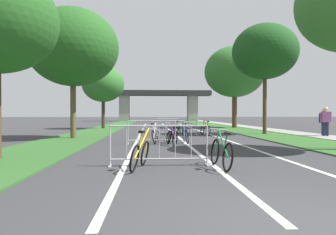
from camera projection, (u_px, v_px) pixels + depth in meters
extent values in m
plane|color=#333335|center=(292.00, 229.00, 3.57)|extent=(300.00, 300.00, 0.00)
cube|color=#2D5B26|center=(110.00, 127.00, 31.20)|extent=(3.07, 68.46, 0.05)
cube|color=#2D5B26|center=(222.00, 127.00, 31.85)|extent=(3.07, 68.46, 0.05)
cube|color=gray|center=(246.00, 127.00, 31.99)|extent=(1.95, 68.46, 0.08)
cube|color=silver|center=(172.00, 132.00, 23.33)|extent=(0.14, 39.61, 0.01)
cube|color=silver|center=(202.00, 132.00, 23.47)|extent=(0.14, 39.61, 0.01)
cube|color=silver|center=(141.00, 132.00, 23.20)|extent=(0.14, 39.61, 0.01)
cube|color=#2D2D30|center=(159.00, 93.00, 59.99)|extent=(20.12, 3.39, 0.95)
cube|color=gray|center=(124.00, 108.00, 59.64)|extent=(1.87, 2.40, 4.94)
cube|color=gray|center=(192.00, 108.00, 60.40)|extent=(1.87, 2.40, 4.94)
cylinder|color=brown|center=(73.00, 110.00, 16.69)|extent=(0.30, 0.30, 3.08)
ellipsoid|color=#23561E|center=(73.00, 47.00, 16.65)|extent=(4.89, 4.89, 4.16)
cylinder|color=#3D2D1E|center=(103.00, 114.00, 28.22)|extent=(0.31, 0.31, 2.63)
ellipsoid|color=#2D6628|center=(103.00, 84.00, 28.20)|extent=(3.83, 3.83, 3.25)
cylinder|color=#4C3823|center=(265.00, 105.00, 20.21)|extent=(0.25, 0.25, 3.82)
ellipsoid|color=#194719|center=(265.00, 52.00, 20.17)|extent=(4.23, 4.23, 3.59)
cylinder|color=#4C3823|center=(234.00, 111.00, 29.69)|extent=(0.47, 0.47, 3.24)
ellipsoid|color=#2D6628|center=(235.00, 72.00, 29.65)|extent=(5.74, 5.74, 4.88)
cylinder|color=#ADADB2|center=(110.00, 146.00, 7.85)|extent=(0.04, 0.04, 1.05)
cube|color=#ADADB2|center=(110.00, 166.00, 7.85)|extent=(0.07, 0.44, 0.03)
cylinder|color=#ADADB2|center=(207.00, 145.00, 8.02)|extent=(0.04, 0.04, 1.05)
cube|color=#ADADB2|center=(207.00, 165.00, 8.03)|extent=(0.07, 0.44, 0.03)
cylinder|color=#ADADB2|center=(159.00, 126.00, 7.93)|extent=(2.48, 0.07, 0.04)
cylinder|color=#ADADB2|center=(159.00, 159.00, 7.94)|extent=(2.48, 0.07, 0.04)
cylinder|color=#ADADB2|center=(127.00, 142.00, 7.88)|extent=(0.02, 0.02, 0.87)
cylinder|color=#ADADB2|center=(143.00, 142.00, 7.90)|extent=(0.02, 0.02, 0.87)
cylinder|color=#ADADB2|center=(159.00, 142.00, 7.93)|extent=(0.02, 0.02, 0.87)
cylinder|color=#ADADB2|center=(175.00, 142.00, 7.96)|extent=(0.02, 0.02, 0.87)
cylinder|color=#ADADB2|center=(191.00, 142.00, 7.99)|extent=(0.02, 0.02, 0.87)
cylinder|color=#ADADB2|center=(128.00, 132.00, 13.61)|extent=(0.04, 0.04, 1.05)
cube|color=#ADADB2|center=(128.00, 144.00, 13.61)|extent=(0.07, 0.44, 0.03)
cylinder|color=#ADADB2|center=(184.00, 132.00, 13.78)|extent=(0.04, 0.04, 1.05)
cube|color=#ADADB2|center=(184.00, 144.00, 13.79)|extent=(0.07, 0.44, 0.03)
cylinder|color=#ADADB2|center=(156.00, 121.00, 13.69)|extent=(2.48, 0.07, 0.04)
cylinder|color=#ADADB2|center=(156.00, 140.00, 13.70)|extent=(2.48, 0.07, 0.04)
cylinder|color=#ADADB2|center=(137.00, 130.00, 13.63)|extent=(0.02, 0.02, 0.87)
cylinder|color=#ADADB2|center=(147.00, 130.00, 13.66)|extent=(0.02, 0.02, 0.87)
cylinder|color=#ADADB2|center=(156.00, 130.00, 13.69)|extent=(0.02, 0.02, 0.87)
cylinder|color=#ADADB2|center=(166.00, 130.00, 13.72)|extent=(0.02, 0.02, 0.87)
cylinder|color=#ADADB2|center=(175.00, 130.00, 13.75)|extent=(0.02, 0.02, 0.87)
cylinder|color=#ADADB2|center=(157.00, 127.00, 19.47)|extent=(0.04, 0.04, 1.05)
cube|color=#ADADB2|center=(157.00, 135.00, 19.47)|extent=(0.06, 0.44, 0.03)
cylinder|color=#ADADB2|center=(196.00, 127.00, 19.59)|extent=(0.04, 0.04, 1.05)
cube|color=#ADADB2|center=(196.00, 135.00, 19.60)|extent=(0.06, 0.44, 0.03)
cylinder|color=#ADADB2|center=(177.00, 119.00, 19.52)|extent=(2.48, 0.05, 0.04)
cylinder|color=#ADADB2|center=(177.00, 132.00, 19.53)|extent=(2.48, 0.05, 0.04)
cylinder|color=#ADADB2|center=(164.00, 126.00, 19.49)|extent=(0.02, 0.02, 0.87)
cylinder|color=#ADADB2|center=(170.00, 126.00, 19.51)|extent=(0.02, 0.02, 0.87)
cylinder|color=#ADADB2|center=(177.00, 125.00, 19.53)|extent=(0.02, 0.02, 0.87)
cylinder|color=#ADADB2|center=(183.00, 125.00, 19.55)|extent=(0.02, 0.02, 0.87)
cylinder|color=#ADADB2|center=(190.00, 125.00, 19.57)|extent=(0.02, 0.02, 0.87)
torus|color=black|center=(187.00, 137.00, 13.70)|extent=(0.12, 0.66, 0.65)
torus|color=black|center=(184.00, 135.00, 14.75)|extent=(0.12, 0.66, 0.65)
cylinder|color=#1E389E|center=(185.00, 129.00, 14.20)|extent=(0.13, 1.02, 0.63)
cylinder|color=#1E389E|center=(185.00, 131.00, 14.00)|extent=(0.11, 0.13, 0.62)
cylinder|color=#1E389E|center=(186.00, 137.00, 13.87)|extent=(0.03, 0.34, 0.08)
cylinder|color=#1E389E|center=(183.00, 129.00, 14.72)|extent=(0.10, 0.10, 0.60)
cube|color=black|center=(185.00, 124.00, 13.95)|extent=(0.11, 0.24, 0.06)
cylinder|color=#99999E|center=(183.00, 123.00, 14.69)|extent=(0.48, 0.04, 0.08)
torus|color=black|center=(154.00, 137.00, 13.63)|extent=(0.30, 0.65, 0.63)
torus|color=black|center=(158.00, 136.00, 14.62)|extent=(0.30, 0.65, 0.63)
cylinder|color=silver|center=(155.00, 130.00, 14.11)|extent=(0.12, 0.97, 0.62)
cylinder|color=silver|center=(154.00, 131.00, 13.92)|extent=(0.18, 0.09, 0.63)
cylinder|color=silver|center=(155.00, 137.00, 13.79)|extent=(0.10, 0.32, 0.07)
cylinder|color=silver|center=(157.00, 129.00, 14.60)|extent=(0.16, 0.06, 0.59)
cube|color=black|center=(152.00, 124.00, 13.89)|extent=(0.16, 0.26, 0.07)
cylinder|color=#99999E|center=(155.00, 123.00, 14.58)|extent=(0.55, 0.14, 0.14)
torus|color=black|center=(228.00, 157.00, 7.11)|extent=(0.18, 0.69, 0.68)
torus|color=black|center=(215.00, 152.00, 8.16)|extent=(0.18, 0.69, 0.68)
cylinder|color=#1E7238|center=(223.00, 142.00, 7.61)|extent=(0.05, 1.04, 0.62)
cylinder|color=#1E7238|center=(225.00, 146.00, 7.41)|extent=(0.13, 0.12, 0.58)
cylinder|color=#1E7238|center=(225.00, 157.00, 7.28)|extent=(0.06, 0.35, 0.08)
cylinder|color=#1E7238|center=(217.00, 141.00, 8.14)|extent=(0.12, 0.09, 0.59)
cube|color=black|center=(227.00, 134.00, 7.37)|extent=(0.12, 0.25, 0.06)
cylinder|color=#99999E|center=(218.00, 129.00, 8.12)|extent=(0.48, 0.06, 0.09)
torus|color=black|center=(177.00, 130.00, 19.50)|extent=(0.32, 0.66, 0.63)
torus|color=black|center=(179.00, 129.00, 20.56)|extent=(0.32, 0.66, 0.63)
cylinder|color=#197A7F|center=(177.00, 125.00, 20.02)|extent=(0.16, 1.06, 0.64)
cylinder|color=#197A7F|center=(177.00, 126.00, 19.81)|extent=(0.19, 0.09, 0.61)
cylinder|color=#197A7F|center=(177.00, 130.00, 19.67)|extent=(0.12, 0.35, 0.07)
cylinder|color=#197A7F|center=(178.00, 125.00, 20.55)|extent=(0.17, 0.05, 0.62)
cube|color=black|center=(176.00, 121.00, 19.78)|extent=(0.16, 0.26, 0.07)
cylinder|color=#99999E|center=(177.00, 120.00, 20.53)|extent=(0.45, 0.14, 0.12)
torus|color=black|center=(177.00, 131.00, 18.63)|extent=(0.17, 0.65, 0.64)
torus|color=black|center=(174.00, 130.00, 19.62)|extent=(0.17, 0.65, 0.64)
cylinder|color=#B7B7BC|center=(176.00, 126.00, 19.10)|extent=(0.04, 0.97, 0.58)
cylinder|color=#B7B7BC|center=(177.00, 126.00, 18.91)|extent=(0.13, 0.11, 0.62)
cylinder|color=#B7B7BC|center=(176.00, 131.00, 18.79)|extent=(0.06, 0.33, 0.08)
cylinder|color=#B7B7BC|center=(175.00, 126.00, 19.60)|extent=(0.12, 0.09, 0.55)
cube|color=black|center=(177.00, 121.00, 18.88)|extent=(0.12, 0.25, 0.06)
cylinder|color=#99999E|center=(175.00, 122.00, 19.57)|extent=(0.53, 0.07, 0.09)
torus|color=black|center=(135.00, 158.00, 7.00)|extent=(0.29, 0.67, 0.65)
torus|color=black|center=(145.00, 153.00, 7.99)|extent=(0.29, 0.67, 0.65)
cylinder|color=gold|center=(142.00, 143.00, 7.46)|extent=(0.36, 0.93, 0.67)
cylinder|color=gold|center=(140.00, 145.00, 7.27)|extent=(0.14, 0.14, 0.65)
cylinder|color=gold|center=(136.00, 159.00, 7.16)|extent=(0.09, 0.32, 0.08)
cylinder|color=gold|center=(147.00, 141.00, 7.95)|extent=(0.14, 0.12, 0.64)
cube|color=black|center=(142.00, 132.00, 7.23)|extent=(0.16, 0.26, 0.07)
cylinder|color=#99999E|center=(149.00, 129.00, 7.91)|extent=(0.51, 0.14, 0.12)
torus|color=black|center=(175.00, 139.00, 12.76)|extent=(0.26, 0.62, 0.61)
torus|color=black|center=(169.00, 137.00, 13.78)|extent=(0.26, 0.62, 0.61)
cylinder|color=#662884|center=(173.00, 131.00, 13.25)|extent=(0.13, 1.02, 0.65)
cylinder|color=#662884|center=(174.00, 134.00, 13.06)|extent=(0.15, 0.10, 0.51)
cylinder|color=#662884|center=(174.00, 139.00, 12.92)|extent=(0.10, 0.34, 0.07)
cylinder|color=#662884|center=(170.00, 130.00, 13.76)|extent=(0.15, 0.07, 0.62)
cube|color=black|center=(175.00, 128.00, 13.03)|extent=(0.15, 0.26, 0.07)
cylinder|color=#99999E|center=(171.00, 123.00, 13.75)|extent=(0.54, 0.13, 0.12)
torus|color=black|center=(208.00, 131.00, 18.65)|extent=(0.24, 0.66, 0.65)
torus|color=black|center=(202.00, 130.00, 19.71)|extent=(0.24, 0.66, 0.65)
cylinder|color=red|center=(206.00, 125.00, 19.16)|extent=(0.13, 1.06, 0.65)
cylinder|color=red|center=(207.00, 126.00, 18.96)|extent=(0.14, 0.11, 0.62)
cylinder|color=red|center=(207.00, 131.00, 18.82)|extent=(0.09, 0.35, 0.08)
cylinder|color=red|center=(203.00, 125.00, 19.69)|extent=(0.13, 0.08, 0.62)
cube|color=black|center=(208.00, 121.00, 18.92)|extent=(0.14, 0.25, 0.06)
cylinder|color=#99999E|center=(204.00, 120.00, 19.67)|extent=(0.42, 0.10, 0.08)
torus|color=black|center=(174.00, 136.00, 14.83)|extent=(0.32, 0.63, 0.60)
torus|color=black|center=(170.00, 137.00, 13.80)|extent=(0.32, 0.63, 0.60)
cylinder|color=black|center=(173.00, 131.00, 14.33)|extent=(0.17, 1.03, 0.57)
cylinder|color=black|center=(174.00, 132.00, 14.53)|extent=(0.17, 0.09, 0.52)
cylinder|color=black|center=(173.00, 136.00, 14.67)|extent=(0.12, 0.34, 0.07)
cylinder|color=black|center=(171.00, 131.00, 13.81)|extent=(0.16, 0.06, 0.54)
cube|color=black|center=(175.00, 126.00, 14.55)|extent=(0.16, 0.26, 0.07)
cylinder|color=#99999E|center=(173.00, 125.00, 13.82)|extent=(0.43, 0.13, 0.12)
cylinder|color=#262628|center=(324.00, 130.00, 17.79)|extent=(0.13, 0.13, 0.86)
cylinder|color=#262628|center=(328.00, 130.00, 17.78)|extent=(0.13, 0.13, 0.86)
cube|color=#994C8C|center=(326.00, 117.00, 17.78)|extent=(0.51, 0.36, 0.61)
cylinder|color=#994C8C|center=(321.00, 117.00, 17.80)|extent=(0.10, 0.10, 0.55)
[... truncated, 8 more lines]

